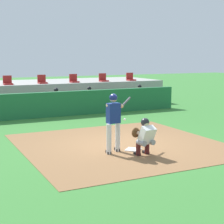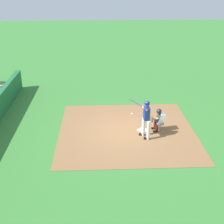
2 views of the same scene
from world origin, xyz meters
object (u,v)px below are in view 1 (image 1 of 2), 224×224
(stadium_seat_3, at_px, (42,81))
(stadium_seat_6, at_px, (131,78))
(dugout_player_1, at_px, (57,100))
(stadium_seat_2, at_px, (8,82))
(stadium_seat_4, at_px, (74,80))
(dugout_player_2, at_px, (90,99))
(stadium_seat_5, at_px, (103,79))
(home_plate, at_px, (133,149))
(catcher_crouched, at_px, (145,135))
(dugout_player_3, at_px, (141,96))
(batter_at_plate, at_px, (114,119))

(stadium_seat_3, bearing_deg, stadium_seat_6, 0.00)
(dugout_player_1, relative_size, stadium_seat_2, 2.71)
(stadium_seat_4, bearing_deg, dugout_player_2, -85.99)
(dugout_player_2, relative_size, stadium_seat_5, 2.71)
(stadium_seat_2, height_order, stadium_seat_6, same)
(dugout_player_2, distance_m, stadium_seat_6, 4.20)
(home_plate, distance_m, stadium_seat_2, 10.46)
(stadium_seat_5, bearing_deg, home_plate, -110.05)
(home_plate, relative_size, stadium_seat_3, 0.92)
(catcher_crouched, xyz_separation_m, stadium_seat_3, (0.03, 10.87, 0.93))
(dugout_player_1, distance_m, stadium_seat_3, 2.22)
(dugout_player_3, bearing_deg, stadium_seat_4, 147.89)
(dugout_player_2, distance_m, stadium_seat_3, 2.98)
(home_plate, relative_size, stadium_seat_6, 0.92)
(batter_at_plate, xyz_separation_m, dugout_player_3, (5.77, 8.13, -0.36))
(catcher_crouched, xyz_separation_m, dugout_player_1, (0.20, 8.84, 0.06))
(stadium_seat_3, xyz_separation_m, stadium_seat_6, (5.57, 0.00, 0.00))
(batter_at_plate, height_order, stadium_seat_4, stadium_seat_4)
(stadium_seat_5, bearing_deg, stadium_seat_6, 0.00)
(batter_at_plate, xyz_separation_m, stadium_seat_3, (0.67, 10.17, 0.50))
(dugout_player_3, bearing_deg, stadium_seat_2, 163.70)
(batter_at_plate, distance_m, stadium_seat_6, 11.94)
(home_plate, height_order, stadium_seat_6, stadium_seat_6)
(dugout_player_1, height_order, dugout_player_2, same)
(stadium_seat_3, distance_m, stadium_seat_4, 1.86)
(catcher_crouched, height_order, stadium_seat_2, stadium_seat_2)
(batter_at_plate, relative_size, stadium_seat_3, 3.76)
(batter_at_plate, xyz_separation_m, stadium_seat_6, (6.25, 10.17, 0.50))
(home_plate, height_order, dugout_player_2, dugout_player_2)
(dugout_player_3, distance_m, stadium_seat_3, 5.56)
(dugout_player_2, bearing_deg, stadium_seat_2, 152.19)
(dugout_player_3, xyz_separation_m, stadium_seat_6, (0.47, 2.03, 0.86))
(home_plate, height_order, stadium_seat_2, stadium_seat_2)
(dugout_player_1, bearing_deg, home_plate, -91.26)
(stadium_seat_6, bearing_deg, dugout_player_2, -150.33)
(home_plate, height_order, batter_at_plate, batter_at_plate)
(dugout_player_2, distance_m, stadium_seat_2, 4.44)
(catcher_crouched, xyz_separation_m, stadium_seat_6, (5.60, 10.87, 0.93))
(catcher_crouched, bearing_deg, stadium_seat_2, 99.56)
(stadium_seat_5, bearing_deg, dugout_player_1, -150.08)
(dugout_player_1, xyz_separation_m, stadium_seat_5, (3.54, 2.03, 0.86))
(dugout_player_3, xyz_separation_m, stadium_seat_5, (-1.39, 2.03, 0.86))
(stadium_seat_4, bearing_deg, stadium_seat_2, 180.00)
(dugout_player_3, bearing_deg, home_plate, -122.05)
(dugout_player_2, relative_size, dugout_player_3, 1.00)
(stadium_seat_2, xyz_separation_m, stadium_seat_5, (5.57, 0.00, 0.00))
(batter_at_plate, xyz_separation_m, stadium_seat_4, (2.53, 10.17, 0.50))
(dugout_player_1, bearing_deg, stadium_seat_3, 95.03)
(catcher_crouched, distance_m, stadium_seat_3, 10.91)
(dugout_player_1, distance_m, stadium_seat_4, 2.77)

